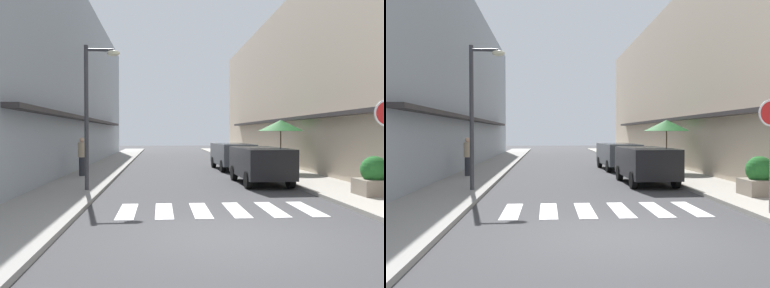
# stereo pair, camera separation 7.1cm
# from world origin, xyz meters

# --- Properties ---
(ground_plane) EXTENTS (86.74, 86.74, 0.00)m
(ground_plane) POSITION_xyz_m (0.00, 15.77, 0.00)
(ground_plane) COLOR #38383A
(sidewalk_left) EXTENTS (2.32, 55.20, 0.12)m
(sidewalk_left) POSITION_xyz_m (-4.66, 15.77, 0.06)
(sidewalk_left) COLOR gray
(sidewalk_left) RESTS_ON ground_plane
(sidewalk_right) EXTENTS (2.32, 55.20, 0.12)m
(sidewalk_right) POSITION_xyz_m (4.66, 15.77, 0.06)
(sidewalk_right) COLOR #9E998E
(sidewalk_right) RESTS_ON ground_plane
(building_row_left) EXTENTS (5.50, 37.49, 10.05)m
(building_row_left) POSITION_xyz_m (-8.32, 16.74, 5.02)
(building_row_left) COLOR #939EA8
(building_row_left) RESTS_ON ground_plane
(building_row_right) EXTENTS (5.50, 37.49, 9.82)m
(building_row_right) POSITION_xyz_m (8.32, 16.74, 4.91)
(building_row_right) COLOR #C6B299
(building_row_right) RESTS_ON ground_plane
(crosswalk) EXTENTS (5.20, 2.20, 0.01)m
(crosswalk) POSITION_xyz_m (-0.00, 2.84, 0.01)
(crosswalk) COLOR silver
(crosswalk) RESTS_ON ground_plane
(parked_car_near) EXTENTS (1.85, 4.14, 1.47)m
(parked_car_near) POSITION_xyz_m (2.46, 8.23, 0.92)
(parked_car_near) COLOR black
(parked_car_near) RESTS_ON ground_plane
(parked_car_mid) EXTENTS (1.93, 4.47, 1.47)m
(parked_car_mid) POSITION_xyz_m (2.46, 14.66, 0.92)
(parked_car_mid) COLOR #4C5156
(parked_car_mid) RESTS_ON ground_plane
(street_lamp) EXTENTS (1.19, 0.28, 4.86)m
(street_lamp) POSITION_xyz_m (-3.80, 6.22, 3.13)
(street_lamp) COLOR #38383D
(street_lamp) RESTS_ON sidewalk_left
(cafe_umbrella) EXTENTS (2.26, 2.26, 2.57)m
(cafe_umbrella) POSITION_xyz_m (4.47, 12.19, 2.40)
(cafe_umbrella) COLOR #262626
(cafe_umbrella) RESTS_ON sidewalk_right
(planter_corner) EXTENTS (1.02, 1.02, 1.21)m
(planter_corner) POSITION_xyz_m (5.08, 4.34, 0.66)
(planter_corner) COLOR gray
(planter_corner) RESTS_ON sidewalk_right
(pedestrian_walking_near) EXTENTS (0.34, 0.34, 1.72)m
(pedestrian_walking_near) POSITION_xyz_m (-5.03, 10.84, 1.03)
(pedestrian_walking_near) COLOR #282B33
(pedestrian_walking_near) RESTS_ON sidewalk_left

